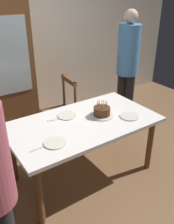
# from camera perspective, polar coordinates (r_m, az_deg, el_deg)

# --- Properties ---
(ground) EXTENTS (6.40, 6.40, 0.00)m
(ground) POSITION_cam_1_polar(r_m,az_deg,el_deg) (3.09, -0.79, -14.01)
(ground) COLOR brown
(back_wall) EXTENTS (6.40, 0.10, 2.60)m
(back_wall) POSITION_cam_1_polar(r_m,az_deg,el_deg) (4.07, -16.03, 15.72)
(back_wall) COLOR silver
(back_wall) RESTS_ON ground
(dining_table) EXTENTS (1.64, 0.92, 0.72)m
(dining_table) POSITION_cam_1_polar(r_m,az_deg,el_deg) (2.71, -0.87, -3.77)
(dining_table) COLOR white
(dining_table) RESTS_ON ground
(birthday_cake) EXTENTS (0.28, 0.28, 0.17)m
(birthday_cake) POSITION_cam_1_polar(r_m,az_deg,el_deg) (2.77, 3.50, 0.06)
(birthday_cake) COLOR silver
(birthday_cake) RESTS_ON dining_table
(plate_near_celebrant) EXTENTS (0.22, 0.22, 0.01)m
(plate_near_celebrant) POSITION_cam_1_polar(r_m,az_deg,el_deg) (2.32, -7.44, -7.16)
(plate_near_celebrant) COLOR silver
(plate_near_celebrant) RESTS_ON dining_table
(plate_far_side) EXTENTS (0.22, 0.22, 0.01)m
(plate_far_side) POSITION_cam_1_polar(r_m,az_deg,el_deg) (2.79, -4.65, -0.82)
(plate_far_side) COLOR silver
(plate_far_side) RESTS_ON dining_table
(plate_near_guest) EXTENTS (0.22, 0.22, 0.01)m
(plate_near_guest) POSITION_cam_1_polar(r_m,az_deg,el_deg) (2.80, 9.93, -0.99)
(plate_near_guest) COLOR silver
(plate_near_guest) RESTS_ON dining_table
(fork_near_celebrant) EXTENTS (0.18, 0.02, 0.01)m
(fork_near_celebrant) POSITION_cam_1_polar(r_m,az_deg,el_deg) (2.28, -11.13, -8.33)
(fork_near_celebrant) COLOR silver
(fork_near_celebrant) RESTS_ON dining_table
(fork_far_side) EXTENTS (0.18, 0.06, 0.01)m
(fork_far_side) POSITION_cam_1_polar(r_m,az_deg,el_deg) (2.72, -7.50, -1.81)
(fork_far_side) COLOR silver
(fork_far_side) RESTS_ON dining_table
(chair_spindle_back) EXTENTS (0.47, 0.47, 0.95)m
(chair_spindle_back) POSITION_cam_1_polar(r_m,az_deg,el_deg) (3.44, -6.56, -0.35)
(chair_spindle_back) COLOR brown
(chair_spindle_back) RESTS_ON ground
(person_guest) EXTENTS (0.32, 0.32, 1.78)m
(person_guest) POSITION_cam_1_polar(r_m,az_deg,el_deg) (3.75, 9.45, 11.08)
(person_guest) COLOR #262328
(person_guest) RESTS_ON ground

